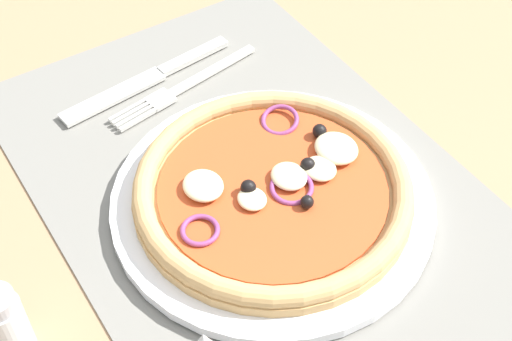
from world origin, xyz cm
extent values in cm
cube|color=#9E7A56|center=(0.00, 0.00, -1.20)|extent=(190.00, 140.00, 2.40)
cube|color=slate|center=(0.00, 0.00, 0.20)|extent=(51.13, 35.28, 0.40)
cylinder|color=white|center=(-3.83, 0.23, 0.91)|extent=(28.36, 28.36, 1.03)
cylinder|color=tan|center=(-3.83, 0.23, 1.93)|extent=(24.33, 24.33, 1.00)
torus|color=tan|center=(-3.83, 0.23, 2.79)|extent=(24.18, 24.18, 1.80)
cylinder|color=#C64C23|center=(-3.83, 0.23, 2.58)|extent=(19.95, 19.95, 0.30)
ellipsoid|color=beige|center=(-3.88, -1.62, 3.24)|extent=(3.40, 3.06, 1.02)
ellipsoid|color=beige|center=(-4.57, -4.43, 3.19)|extent=(3.09, 2.78, 0.93)
ellipsoid|color=beige|center=(-4.26, 2.40, 3.13)|extent=(2.69, 2.42, 0.81)
ellipsoid|color=beige|center=(-0.86, 5.18, 3.30)|extent=(3.80, 3.42, 1.14)
ellipsoid|color=beige|center=(-3.47, -7.02, 3.35)|extent=(4.18, 3.76, 1.25)
sphere|color=black|center=(-3.21, 2.10, 3.41)|extent=(1.37, 1.37, 1.37)
sphere|color=black|center=(-0.92, -7.04, 3.39)|extent=(1.33, 1.33, 1.33)
sphere|color=black|center=(-3.80, -3.67, 3.40)|extent=(1.34, 1.34, 1.34)
sphere|color=black|center=(-7.15, -1.21, 3.31)|extent=(1.17, 1.17, 1.17)
torus|color=#8E3D75|center=(-4.69, 7.69, 2.98)|extent=(3.29, 3.28, 0.55)
torus|color=#8E3D75|center=(-4.87, -1.23, 2.98)|extent=(3.87, 3.84, 0.96)
torus|color=#8E3D75|center=(2.60, -5.07, 2.98)|extent=(3.69, 3.60, 1.51)
cube|color=silver|center=(14.78, -4.81, 0.62)|extent=(2.75, 11.15, 0.44)
cube|color=silver|center=(13.64, 1.94, 0.62)|extent=(2.59, 2.85, 0.44)
cube|color=silver|center=(13.95, 5.46, 0.62)|extent=(1.04, 4.31, 0.44)
cube|color=silver|center=(13.36, 5.36, 0.62)|extent=(1.04, 4.31, 0.44)
cube|color=silver|center=(12.77, 5.26, 0.62)|extent=(1.04, 4.31, 0.44)
cube|color=silver|center=(12.18, 5.16, 0.62)|extent=(1.04, 4.31, 0.44)
cube|color=silver|center=(17.83, -4.24, 0.71)|extent=(2.26, 8.49, 0.62)
cube|color=silver|center=(16.68, 5.69, 0.62)|extent=(3.32, 11.75, 0.44)
cylinder|color=silver|center=(-4.70, 24.03, 2.75)|extent=(3.20, 3.20, 5.50)
camera|label=1|loc=(-38.54, 24.04, 50.40)|focal=52.01mm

